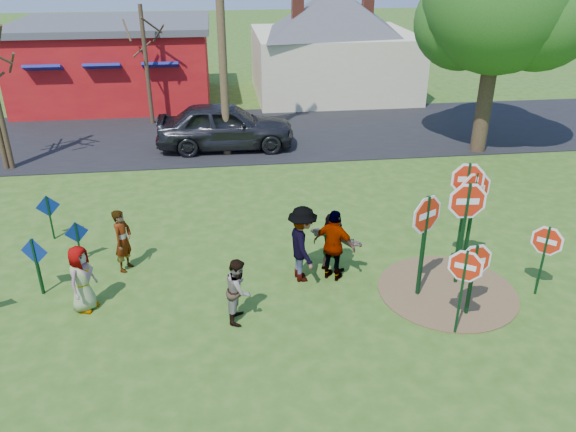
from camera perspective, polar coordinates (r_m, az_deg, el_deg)
The scene contains 25 objects.
ground at distance 13.59m, azimuth -3.73°, elevation -6.65°, with size 120.00×120.00×0.00m, color #2D5117.
road at distance 24.08m, azimuth -5.59°, elevation 8.26°, with size 120.00×7.50×0.04m, color black.
dirt_patch at distance 13.71m, azimuth 15.84°, elevation -7.33°, with size 3.20×3.20×0.03m, color brown.
red_building at distance 30.31m, azimuth -17.04°, elevation 14.79°, with size 9.40×7.69×3.90m.
cream_house at distance 30.37m, azimuth 4.60°, elevation 17.65°, with size 9.40×9.40×6.50m.
stop_sign_a at distance 11.67m, azimuth 17.47°, elevation -5.65°, with size 0.79×0.52×2.09m.
stop_sign_b at distance 13.38m, azimuth 17.63°, elevation 2.40°, with size 1.02×0.19×3.06m.
stop_sign_c at distance 13.22m, azimuth 17.63°, elevation 0.46°, with size 1.17×0.12×2.73m.
stop_sign_d at distance 13.51m, azimuth 18.34°, elevation 1.69°, with size 1.06×0.23×2.85m.
stop_sign_e at distance 12.44m, azimuth 18.34°, elevation -4.84°, with size 1.08×0.18×1.88m.
stop_sign_f at distance 13.72m, azimuth 24.75°, elevation -2.70°, with size 0.70×0.64×1.86m.
stop_sign_g at distance 12.54m, azimuth 13.81°, elevation -0.82°, with size 1.04×0.59×2.65m.
blue_diamond_b at distance 13.88m, azimuth -24.23°, elevation -4.06°, with size 0.64×0.23×1.45m.
blue_diamond_c at distance 15.03m, azimuth -20.61°, elevation -2.02°, with size 0.55×0.23×1.11m.
blue_diamond_d at distance 16.38m, azimuth -23.10°, elevation 0.35°, with size 0.60×0.20×1.29m.
person_a at distance 13.02m, azimuth -20.23°, elevation -5.99°, with size 0.76×0.49×1.56m, color #3F4E97.
person_b at distance 14.24m, azimuth -16.42°, elevation -2.40°, with size 0.59×0.39×1.61m, color #236763.
person_c at distance 11.99m, azimuth -5.02°, elevation -7.48°, with size 0.71×0.55×1.46m, color brown.
person_d at distance 13.21m, azimuth 1.47°, elevation -2.88°, with size 1.22×0.70×1.89m, color #343339.
person_e at distance 13.28m, azimuth 4.72°, elevation -3.02°, with size 1.05×0.44×1.80m, color #4A2A51.
person_f at distance 13.69m, azimuth 4.57°, elevation -2.64°, with size 1.44×0.46×1.56m, color #1E4D2A.
suv at distance 22.12m, azimuth -6.37°, elevation 9.11°, with size 2.12×5.27×1.79m, color #2A2B2F.
utility_pole at distance 20.67m, azimuth -6.87°, elevation 19.59°, with size 2.24×0.98×9.62m.
leafy_tree at distance 22.17m, azimuth 21.04°, elevation 19.37°, with size 5.86×5.34×8.32m.
bare_tree_east at distance 25.46m, azimuth -14.36°, elevation 16.13°, with size 1.80×1.80×5.06m.
Camera 1 is at (-0.56, -11.43, 7.34)m, focal length 35.00 mm.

